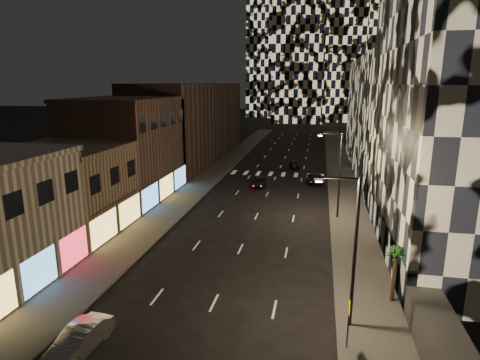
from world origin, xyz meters
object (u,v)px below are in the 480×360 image
at_px(streetlight_far, 338,169).
at_px(car_silver_parked, 79,340).
at_px(palm_tree, 396,256).
at_px(car_dark_rightlane, 315,179).
at_px(car_dark_oncoming, 295,164).
at_px(ped_sign, 349,315).
at_px(streetlight_near, 351,242).
at_px(car_dark_midlane, 260,182).

xyz_separation_m(streetlight_far, car_silver_parked, (-14.15, -25.23, -4.62)).
relative_size(car_silver_parked, palm_tree, 1.17).
xyz_separation_m(streetlight_far, car_dark_rightlane, (-2.35, 15.25, -4.72)).
bearing_deg(car_dark_oncoming, ped_sign, 90.24).
bearing_deg(streetlight_far, car_silver_parked, -119.29).
height_order(streetlight_near, ped_sign, streetlight_near).
bearing_deg(streetlight_near, ped_sign, -91.47).
relative_size(streetlight_far, car_silver_parked, 2.03).
relative_size(car_dark_midlane, car_dark_rightlane, 0.88).
bearing_deg(car_dark_midlane, car_silver_parked, -99.72).
bearing_deg(streetlight_far, streetlight_near, -90.00).
xyz_separation_m(streetlight_near, streetlight_far, (0.00, 20.00, 0.00)).
relative_size(car_silver_parked, car_dark_midlane, 1.10).
height_order(streetlight_near, streetlight_far, same).
height_order(car_dark_midlane, ped_sign, ped_sign).
relative_size(streetlight_near, streetlight_far, 1.00).
xyz_separation_m(car_silver_parked, car_dark_oncoming, (8.21, 50.87, -0.14)).
distance_m(car_silver_parked, car_dark_rightlane, 42.16).
relative_size(streetlight_near, car_silver_parked, 2.03).
distance_m(car_silver_parked, car_dark_oncoming, 51.53).
height_order(car_silver_parked, car_dark_midlane, car_silver_parked).
xyz_separation_m(streetlight_near, car_silver_parked, (-14.15, -5.23, -4.62)).
distance_m(car_dark_rightlane, ped_sign, 37.55).
height_order(streetlight_near, car_dark_oncoming, streetlight_near).
height_order(streetlight_far, palm_tree, streetlight_far).
bearing_deg(streetlight_far, palm_tree, -79.32).
xyz_separation_m(car_silver_parked, ped_sign, (14.10, 3.03, 1.37)).
xyz_separation_m(streetlight_near, car_dark_oncoming, (-5.95, 45.64, -4.76)).
xyz_separation_m(car_silver_parked, car_dark_midlane, (4.24, 36.82, -0.04)).
height_order(car_dark_oncoming, ped_sign, ped_sign).
distance_m(streetlight_near, car_dark_oncoming, 46.27).
height_order(car_dark_rightlane, palm_tree, palm_tree).
bearing_deg(car_dark_oncoming, car_silver_parked, 74.06).
distance_m(car_dark_oncoming, car_dark_rightlane, 11.00).
distance_m(car_dark_oncoming, ped_sign, 48.23).
relative_size(streetlight_far, ped_sign, 3.16).
bearing_deg(ped_sign, car_dark_rightlane, 99.06).
height_order(streetlight_near, car_silver_parked, streetlight_near).
bearing_deg(ped_sign, car_silver_parked, -162.32).
height_order(car_silver_parked, car_dark_rightlane, car_silver_parked).
relative_size(streetlight_near, car_dark_midlane, 2.23).
bearing_deg(car_dark_rightlane, streetlight_near, -90.44).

